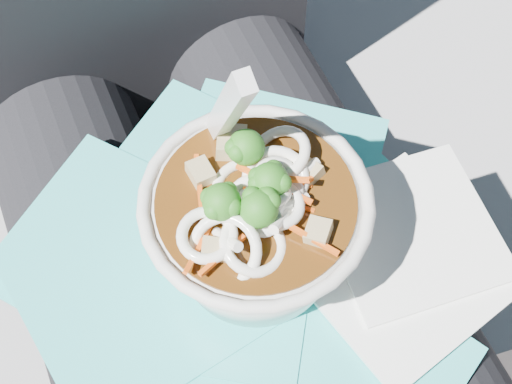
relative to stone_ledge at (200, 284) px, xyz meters
name	(u,v)px	position (x,y,z in m)	size (l,w,h in m)	color
stone_ledge	(200,284)	(0.00, 0.00, 0.00)	(1.00, 0.50, 0.46)	gray
lap	(238,294)	(0.00, -0.15, 0.30)	(0.34, 0.48, 0.15)	black
person_body	(198,195)	(0.00, -0.06, 0.33)	(0.34, 0.94, 1.00)	black
plastic_bag	(238,291)	(-0.01, -0.18, 0.39)	(0.37, 0.40, 0.02)	#2CB8B7
napkins	(404,252)	(0.11, -0.20, 0.40)	(0.17, 0.17, 0.01)	white
udon_bowl	(256,222)	(0.01, -0.16, 0.45)	(0.17, 0.17, 0.20)	silver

